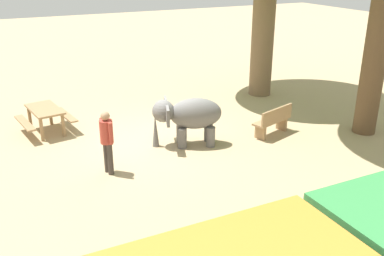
# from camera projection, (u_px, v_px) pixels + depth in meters

# --- Properties ---
(ground_plane) EXTENTS (60.00, 60.00, 0.00)m
(ground_plane) POSITION_uv_depth(u_px,v_px,m) (159.00, 140.00, 12.69)
(ground_plane) COLOR tan
(elephant) EXTENTS (1.99, 1.50, 1.38)m
(elephant) POSITION_uv_depth(u_px,v_px,m) (188.00, 116.00, 12.08)
(elephant) COLOR slate
(elephant) RESTS_ON ground_plane
(person_handler) EXTENTS (0.32, 0.50, 1.62)m
(person_handler) POSITION_uv_depth(u_px,v_px,m) (107.00, 138.00, 10.44)
(person_handler) COLOR #3F3833
(person_handler) RESTS_ON ground_plane
(wooden_bench) EXTENTS (1.46, 0.80, 0.88)m
(wooden_bench) POSITION_uv_depth(u_px,v_px,m) (274.00, 120.00, 12.89)
(wooden_bench) COLOR #9E7A51
(wooden_bench) RESTS_ON ground_plane
(picnic_table_near) EXTENTS (1.69, 1.71, 0.78)m
(picnic_table_near) POSITION_uv_depth(u_px,v_px,m) (45.00, 114.00, 13.05)
(picnic_table_near) COLOR #9E7A51
(picnic_table_near) RESTS_ON ground_plane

